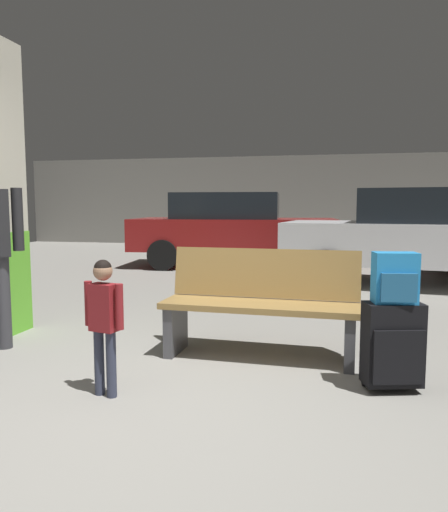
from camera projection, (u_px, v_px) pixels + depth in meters
The scene contains 8 objects.
ground_plane at pixel (247, 301), 6.66m from camera, with size 18.00×18.00×0.10m, color gray.
garage_back_wall at pixel (294, 201), 15.12m from camera, with size 18.00×0.12×2.80m, color slate.
bench at pixel (261, 304), 4.01m from camera, with size 1.62×0.59×0.89m.
suitcase at pixel (393, 345), 3.26m from camera, with size 0.42×0.31×0.60m.
backpack_bright at pixel (395, 278), 3.22m from camera, with size 0.30×0.23×0.34m.
child at pixel (104, 313), 3.15m from camera, with size 0.30×0.21×0.91m.
parked_car_near at pixel (421, 235), 7.55m from camera, with size 4.27×2.17×1.51m.
parked_car_far at pixel (232, 228), 9.97m from camera, with size 4.22×2.05×1.51m.
Camera 1 is at (1.08, -2.48, 1.25)m, focal length 34.03 mm.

